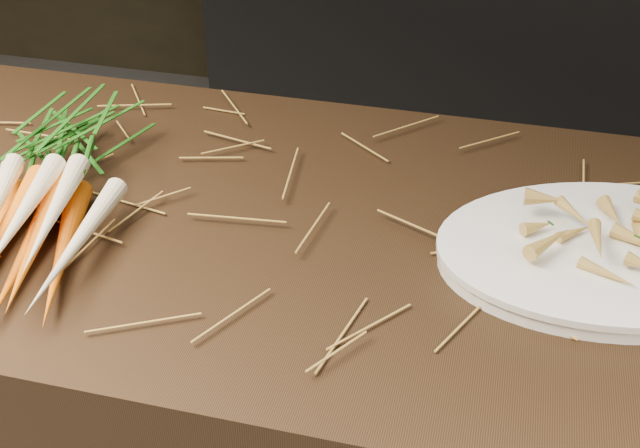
{
  "coord_description": "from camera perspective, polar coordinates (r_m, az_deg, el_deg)",
  "views": [
    {
      "loc": [
        0.41,
        -0.55,
        1.52
      ],
      "look_at": [
        0.22,
        0.22,
        0.96
      ],
      "focal_mm": 45.0,
      "sensor_mm": 36.0,
      "label": 1
    }
  ],
  "objects": [
    {
      "name": "straw_bedding",
      "position": [
        1.12,
        -9.97,
        1.87
      ],
      "size": [
        1.4,
        0.6,
        0.02
      ],
      "primitive_type": null,
      "color": "olive",
      "rests_on": "main_counter"
    },
    {
      "name": "back_counter",
      "position": [
        2.94,
        11.12,
        12.77
      ],
      "size": [
        1.82,
        0.62,
        0.84
      ],
      "color": "black",
      "rests_on": "ground"
    },
    {
      "name": "roasted_veg_heap",
      "position": [
        1.03,
        20.49,
        -0.65
      ],
      "size": [
        0.24,
        0.2,
        0.05
      ],
      "primitive_type": null,
      "rotation": [
        0.0,
        0.0,
        0.26
      ],
      "color": "#A68132",
      "rests_on": "serving_platter"
    },
    {
      "name": "main_counter",
      "position": [
        1.42,
        -8.07,
        -13.76
      ],
      "size": [
        2.4,
        0.7,
        0.9
      ],
      "primitive_type": "cube",
      "color": "black",
      "rests_on": "ground"
    },
    {
      "name": "serving_platter",
      "position": [
        1.05,
        20.1,
        -2.21
      ],
      "size": [
        0.49,
        0.39,
        0.02
      ],
      "primitive_type": null,
      "rotation": [
        0.0,
        0.0,
        0.26
      ],
      "color": "white",
      "rests_on": "main_counter"
    },
    {
      "name": "root_veg_bunch",
      "position": [
        1.14,
        -18.33,
        3.39
      ],
      "size": [
        0.27,
        0.52,
        0.09
      ],
      "rotation": [
        0.0,
        0.0,
        0.24
      ],
      "color": "#C85D03",
      "rests_on": "main_counter"
    }
  ]
}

